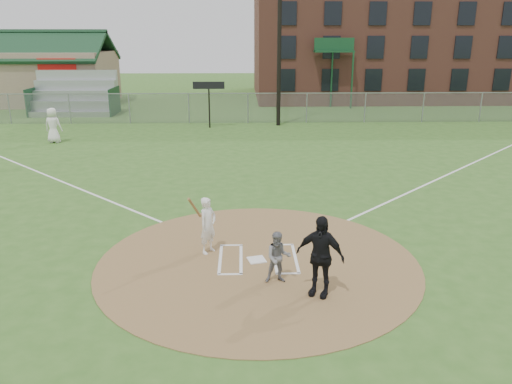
{
  "coord_description": "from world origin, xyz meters",
  "views": [
    {
      "loc": [
        -0.38,
        -11.97,
        5.68
      ],
      "look_at": [
        0.0,
        2.0,
        1.3
      ],
      "focal_mm": 35.0,
      "sensor_mm": 36.0,
      "label": 1
    }
  ],
  "objects_px": {
    "umpire": "(320,256)",
    "catcher": "(278,257)",
    "ondeck_player": "(53,125)",
    "home_plate": "(257,260)",
    "batter_at_plate": "(208,225)"
  },
  "relations": [
    {
      "from": "ondeck_player",
      "to": "batter_at_plate",
      "type": "relative_size",
      "value": 1.08
    },
    {
      "from": "umpire",
      "to": "home_plate",
      "type": "bearing_deg",
      "value": 153.37
    },
    {
      "from": "catcher",
      "to": "ondeck_player",
      "type": "xyz_separation_m",
      "value": [
        -11.3,
        16.86,
        0.31
      ]
    },
    {
      "from": "catcher",
      "to": "batter_at_plate",
      "type": "xyz_separation_m",
      "value": [
        -1.78,
        1.77,
        0.15
      ]
    },
    {
      "from": "umpire",
      "to": "batter_at_plate",
      "type": "bearing_deg",
      "value": 164.73
    },
    {
      "from": "home_plate",
      "to": "ondeck_player",
      "type": "bearing_deg",
      "value": 124.64
    },
    {
      "from": "catcher",
      "to": "home_plate",
      "type": "bearing_deg",
      "value": 109.47
    },
    {
      "from": "catcher",
      "to": "batter_at_plate",
      "type": "distance_m",
      "value": 2.51
    },
    {
      "from": "home_plate",
      "to": "batter_at_plate",
      "type": "height_order",
      "value": "batter_at_plate"
    },
    {
      "from": "catcher",
      "to": "ondeck_player",
      "type": "relative_size",
      "value": 0.66
    },
    {
      "from": "umpire",
      "to": "catcher",
      "type": "bearing_deg",
      "value": 171.25
    },
    {
      "from": "ondeck_player",
      "to": "catcher",
      "type": "bearing_deg",
      "value": 131.99
    },
    {
      "from": "catcher",
      "to": "ondeck_player",
      "type": "height_order",
      "value": "ondeck_player"
    },
    {
      "from": "catcher",
      "to": "umpire",
      "type": "xyz_separation_m",
      "value": [
        0.89,
        -0.63,
        0.32
      ]
    },
    {
      "from": "catcher",
      "to": "batter_at_plate",
      "type": "height_order",
      "value": "batter_at_plate"
    }
  ]
}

